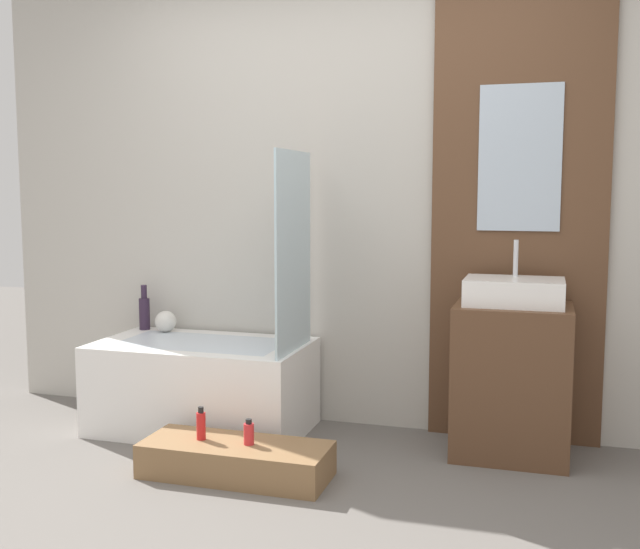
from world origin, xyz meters
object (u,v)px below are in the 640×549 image
at_px(bottle_soap_primary, 201,425).
at_px(bottle_soap_secondary, 249,433).
at_px(wooden_step_bench, 236,460).
at_px(vase_round_light, 166,321).
at_px(bathtub, 203,386).
at_px(vase_tall_dark, 144,311).
at_px(sink, 514,292).

xyz_separation_m(bottle_soap_primary, bottle_soap_secondary, (0.24, 0.00, -0.02)).
height_order(bottle_soap_primary, bottle_soap_secondary, bottle_soap_primary).
xyz_separation_m(wooden_step_bench, vase_round_light, (-0.78, 0.79, 0.47)).
xyz_separation_m(bathtub, vase_round_light, (-0.34, 0.22, 0.30)).
distance_m(bottle_soap_primary, bottle_soap_secondary, 0.24).
bearing_deg(vase_tall_dark, vase_round_light, -11.08).
relative_size(sink, bottle_soap_secondary, 3.98).
bearing_deg(bottle_soap_secondary, bottle_soap_primary, 180.00).
distance_m(vase_tall_dark, bottle_soap_secondary, 1.35).
bearing_deg(wooden_step_bench, bottle_soap_primary, 180.00).
relative_size(sink, bottle_soap_primary, 3.04).
relative_size(wooden_step_bench, sink, 1.84).
bearing_deg(vase_tall_dark, bathtub, -26.71).
distance_m(wooden_step_bench, bottle_soap_primary, 0.23).
xyz_separation_m(sink, bottle_soap_primary, (-1.36, -0.66, -0.59)).
height_order(wooden_step_bench, bottle_soap_secondary, bottle_soap_secondary).
relative_size(wooden_step_bench, bottle_soap_primary, 5.60).
xyz_separation_m(bathtub, bottle_soap_secondary, (0.51, -0.58, -0.03)).
distance_m(vase_tall_dark, vase_round_light, 0.16).
height_order(vase_tall_dark, bottle_soap_secondary, vase_tall_dark).
distance_m(bathtub, wooden_step_bench, 0.75).
bearing_deg(bathtub, bottle_soap_secondary, -48.71).
height_order(bathtub, vase_round_light, vase_round_light).
relative_size(sink, vase_tall_dark, 1.77).
relative_size(vase_round_light, bottle_soap_primary, 0.80).
bearing_deg(vase_round_light, sink, -3.86).
bearing_deg(wooden_step_bench, bathtub, 127.44).
relative_size(vase_tall_dark, bottle_soap_primary, 1.72).
bearing_deg(sink, bottle_soap_primary, -154.12).
bearing_deg(vase_round_light, wooden_step_bench, -45.58).
relative_size(wooden_step_bench, bottle_soap_secondary, 7.34).
distance_m(sink, bottle_soap_secondary, 1.44).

